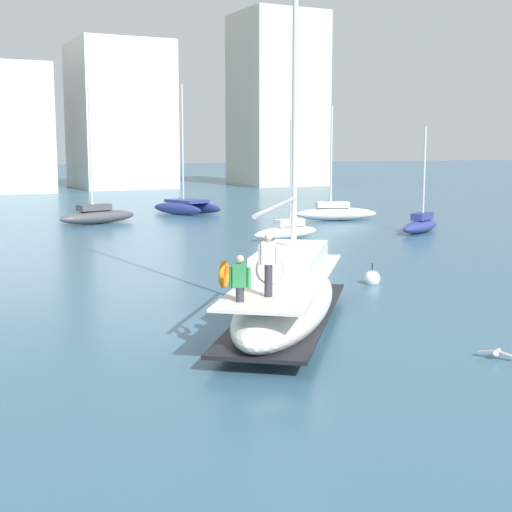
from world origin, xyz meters
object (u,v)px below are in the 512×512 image
at_px(main_sailboat, 287,295).
at_px(moored_cutter_left, 187,205).
at_px(moored_catamaran, 421,224).
at_px(seagull, 497,353).
at_px(mooring_buoy, 372,279).
at_px(moored_sloop_far, 98,215).
at_px(moored_sloop_near, 336,212).
at_px(moored_cutter_right, 287,230).

xyz_separation_m(main_sailboat, moored_cutter_left, (10.30, 35.08, -0.26)).
height_order(main_sailboat, moored_catamaran, main_sailboat).
xyz_separation_m(seagull, mooring_buoy, (3.04, 9.56, 0.04)).
distance_m(moored_catamaran, moored_cutter_left, 19.77).
xyz_separation_m(moored_sloop_far, moored_catamaran, (16.12, -13.64, -0.11)).
bearing_deg(seagull, main_sailboat, 121.01).
height_order(moored_sloop_far, mooring_buoy, moored_sloop_far).
bearing_deg(moored_catamaran, main_sailboat, -137.18).
xyz_separation_m(moored_sloop_far, mooring_buoy, (3.82, -26.18, -0.43)).
height_order(moored_sloop_near, moored_cutter_left, moored_cutter_left).
bearing_deg(main_sailboat, moored_cutter_left, 73.63).
xyz_separation_m(moored_sloop_near, moored_sloop_far, (-15.46, 5.22, 0.02)).
xyz_separation_m(moored_catamaran, moored_cutter_right, (-8.76, 0.73, -0.01)).
distance_m(moored_catamaran, seagull, 26.90).
height_order(moored_sloop_near, moored_catamaran, moored_sloop_near).
height_order(moored_sloop_far, moored_cutter_right, moored_sloop_far).
height_order(moored_sloop_far, moored_cutter_left, moored_cutter_left).
bearing_deg(mooring_buoy, moored_cutter_right, 75.05).
height_order(main_sailboat, moored_cutter_right, main_sailboat).
height_order(seagull, mooring_buoy, mooring_buoy).
height_order(moored_cutter_left, mooring_buoy, moored_cutter_left).
bearing_deg(moored_sloop_near, seagull, -115.68).
distance_m(moored_sloop_near, moored_cutter_right, 11.16).
relative_size(moored_cutter_left, seagull, 11.11).
bearing_deg(main_sailboat, moored_catamaran, 42.82).
distance_m(moored_cutter_right, mooring_buoy, 13.73).
xyz_separation_m(moored_sloop_far, moored_cutter_left, (8.04, 4.41, 0.05)).
bearing_deg(moored_sloop_near, moored_cutter_left, 127.59).
distance_m(moored_catamaran, mooring_buoy, 17.57).
relative_size(seagull, mooring_buoy, 0.96).
xyz_separation_m(moored_sloop_near, seagull, (-14.67, -30.52, -0.45)).
relative_size(moored_cutter_left, mooring_buoy, 10.67).
bearing_deg(mooring_buoy, moored_cutter_left, 82.14).
relative_size(main_sailboat, moored_catamaran, 2.26).
distance_m(main_sailboat, seagull, 5.96).
bearing_deg(moored_cutter_left, moored_sloop_near, -52.41).
bearing_deg(mooring_buoy, seagull, -107.63).
bearing_deg(seagull, moored_cutter_left, 79.75).
relative_size(main_sailboat, mooring_buoy, 15.60).
bearing_deg(moored_catamaran, seagull, -124.76).
height_order(moored_sloop_near, moored_sloop_far, moored_sloop_far).
bearing_deg(moored_catamaran, moored_cutter_right, 175.25).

